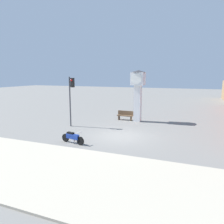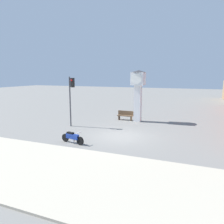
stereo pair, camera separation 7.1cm
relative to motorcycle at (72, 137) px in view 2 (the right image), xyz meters
The scene contains 6 objects.
ground_plane 3.70m from the motorcycle, 50.22° to the left, with size 120.00×120.00×0.00m, color slate.
sidewalk_strip 4.65m from the motorcycle, 59.56° to the right, with size 36.00×6.00×0.10m.
motorcycle is the anchor object (origin of this frame).
clock_tower 9.08m from the motorcycle, 75.65° to the left, with size 1.45×1.45×4.93m.
traffic_light 5.58m from the motorcycle, 122.60° to the left, with size 0.50×0.35×4.34m.
bench 8.54m from the motorcycle, 84.46° to the left, with size 1.60×0.44×0.92m.
Camera 2 is at (5.36, -14.77, 4.52)m, focal length 35.00 mm.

